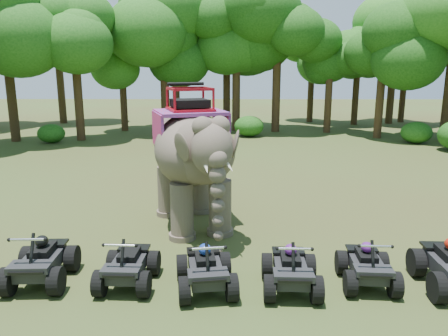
# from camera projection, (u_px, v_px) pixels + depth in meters

# --- Properties ---
(ground) EXTENTS (110.00, 110.00, 0.00)m
(ground) POSITION_uv_depth(u_px,v_px,m) (224.00, 247.00, 11.70)
(ground) COLOR #47381E
(ground) RESTS_ON ground
(elephant) EXTENTS (3.69, 5.49, 4.24)m
(elephant) POSITION_uv_depth(u_px,v_px,m) (192.00, 156.00, 12.95)
(elephant) COLOR brown
(elephant) RESTS_ON ground
(atv_0) EXTENTS (1.34, 1.79, 1.29)m
(atv_0) POSITION_uv_depth(u_px,v_px,m) (40.00, 255.00, 9.65)
(atv_0) COLOR black
(atv_0) RESTS_ON ground
(atv_1) EXTENTS (1.22, 1.64, 1.18)m
(atv_1) POSITION_uv_depth(u_px,v_px,m) (128.00, 260.00, 9.57)
(atv_1) COLOR black
(atv_1) RESTS_ON ground
(atv_2) EXTENTS (1.44, 1.81, 1.22)m
(atv_2) POSITION_uv_depth(u_px,v_px,m) (206.00, 263.00, 9.34)
(atv_2) COLOR black
(atv_2) RESTS_ON ground
(atv_3) EXTENTS (1.25, 1.68, 1.21)m
(atv_3) POSITION_uv_depth(u_px,v_px,m) (291.00, 263.00, 9.35)
(atv_3) COLOR black
(atv_3) RESTS_ON ground
(atv_4) EXTENTS (1.24, 1.64, 1.16)m
(atv_4) POSITION_uv_depth(u_px,v_px,m) (368.00, 260.00, 9.56)
(atv_4) COLOR black
(atv_4) RESTS_ON ground
(tree_0) EXTENTS (5.87, 5.87, 8.39)m
(tree_0) POSITION_uv_depth(u_px,v_px,m) (227.00, 74.00, 33.79)
(tree_0) COLOR #195114
(tree_0) RESTS_ON ground
(tree_1) EXTENTS (6.91, 6.91, 9.88)m
(tree_1) POSITION_uv_depth(u_px,v_px,m) (277.00, 64.00, 31.51)
(tree_1) COLOR #195114
(tree_1) RESTS_ON ground
(tree_2) EXTENTS (4.83, 4.83, 6.90)m
(tree_2) POSITION_uv_depth(u_px,v_px,m) (329.00, 85.00, 31.37)
(tree_2) COLOR #195114
(tree_2) RESTS_ON ground
(tree_3) EXTENTS (5.29, 5.29, 7.56)m
(tree_3) POSITION_uv_depth(u_px,v_px,m) (381.00, 81.00, 28.83)
(tree_3) COLOR #195114
(tree_3) RESTS_ON ground
(tree_30) EXTENTS (6.56, 6.56, 9.38)m
(tree_30) POSITION_uv_depth(u_px,v_px,m) (8.00, 67.00, 27.31)
(tree_30) COLOR #195114
(tree_30) RESTS_ON ground
(tree_31) EXTENTS (5.77, 5.77, 8.24)m
(tree_31) POSITION_uv_depth(u_px,v_px,m) (77.00, 76.00, 27.83)
(tree_31) COLOR #195114
(tree_31) RESTS_ON ground
(tree_32) EXTENTS (4.70, 4.70, 6.72)m
(tree_32) POSITION_uv_depth(u_px,v_px,m) (123.00, 86.00, 32.27)
(tree_32) COLOR #195114
(tree_32) RESTS_ON ground
(tree_33) EXTENTS (5.45, 5.45, 7.79)m
(tree_33) POSITION_uv_depth(u_px,v_px,m) (176.00, 78.00, 32.57)
(tree_33) COLOR #195114
(tree_33) RESTS_ON ground
(tree_35) EXTENTS (4.96, 4.96, 7.08)m
(tree_35) POSITION_uv_depth(u_px,v_px,m) (404.00, 81.00, 37.32)
(tree_35) COLOR #195114
(tree_35) RESTS_ON ground
(tree_37) EXTENTS (7.08, 7.08, 10.12)m
(tree_37) POSITION_uv_depth(u_px,v_px,m) (59.00, 63.00, 36.32)
(tree_37) COLOR #195114
(tree_37) RESTS_ON ground
(tree_38) EXTENTS (7.50, 7.50, 10.72)m
(tree_38) POSITION_uv_depth(u_px,v_px,m) (164.00, 58.00, 31.30)
(tree_38) COLOR #195114
(tree_38) RESTS_ON ground
(tree_39) EXTENTS (6.74, 6.74, 9.62)m
(tree_39) POSITION_uv_depth(u_px,v_px,m) (236.00, 65.00, 32.05)
(tree_39) COLOR #195114
(tree_39) RESTS_ON ground
(tree_40) EXTENTS (5.05, 5.05, 7.21)m
(tree_40) POSITION_uv_depth(u_px,v_px,m) (311.00, 80.00, 37.48)
(tree_40) COLOR #195114
(tree_40) RESTS_ON ground
(tree_41) EXTENTS (6.93, 6.93, 9.89)m
(tree_41) POSITION_uv_depth(u_px,v_px,m) (393.00, 64.00, 36.16)
(tree_41) COLOR #195114
(tree_41) RESTS_ON ground
(tree_43) EXTENTS (5.08, 5.08, 7.26)m
(tree_43) POSITION_uv_depth(u_px,v_px,m) (357.00, 80.00, 35.71)
(tree_43) COLOR #195114
(tree_43) RESTS_ON ground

